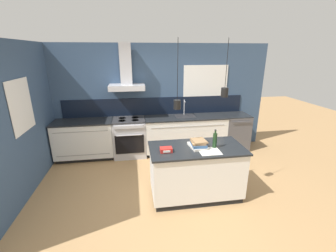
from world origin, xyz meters
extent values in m
plane|color=#A87F51|center=(0.00, 0.00, 0.00)|extent=(16.00, 16.00, 0.00)
cube|color=#354C6B|center=(0.00, 2.03, 1.30)|extent=(5.60, 0.06, 2.60)
cube|color=black|center=(0.00, 1.99, 1.12)|extent=(4.42, 0.02, 0.43)
cube|color=white|center=(1.25, 1.99, 1.62)|extent=(1.12, 0.01, 0.96)
cube|color=black|center=(1.25, 1.99, 1.62)|extent=(1.04, 0.01, 0.88)
cube|color=#B5B5BA|center=(-0.67, 1.77, 1.64)|extent=(0.80, 0.46, 0.12)
cube|color=#B5B5BA|center=(-0.67, 1.86, 2.15)|extent=(0.26, 0.20, 0.90)
cylinder|color=black|center=(0.11, -0.13, 2.16)|extent=(0.01, 0.01, 0.89)
cylinder|color=black|center=(0.11, -0.13, 1.64)|extent=(0.11, 0.11, 0.14)
sphere|color=#F9D18C|center=(0.11, -0.13, 1.64)|extent=(0.06, 0.06, 0.06)
cylinder|color=black|center=(0.84, -0.18, 2.24)|extent=(0.01, 0.01, 0.71)
cylinder|color=black|center=(0.84, -0.18, 1.82)|extent=(0.11, 0.11, 0.14)
sphere|color=#F9D18C|center=(0.84, -0.18, 1.82)|extent=(0.06, 0.06, 0.06)
cube|color=#354C6B|center=(-2.43, 0.70, 1.30)|extent=(0.06, 3.80, 2.60)
cube|color=white|center=(-2.39, 0.55, 1.55)|extent=(0.01, 0.76, 0.88)
cube|color=black|center=(-2.39, 0.55, 1.55)|extent=(0.01, 0.68, 0.80)
cube|color=black|center=(-1.71, 1.72, 0.04)|extent=(1.27, 0.56, 0.09)
cube|color=silver|center=(-1.71, 1.69, 0.48)|extent=(1.30, 0.62, 0.79)
cube|color=gray|center=(-1.71, 1.38, 0.76)|extent=(1.15, 0.01, 0.01)
cube|color=gray|center=(-1.71, 1.38, 0.21)|extent=(1.15, 0.01, 0.01)
cube|color=black|center=(-1.71, 1.69, 0.90)|extent=(1.33, 0.64, 0.03)
cube|color=black|center=(0.69, 1.72, 0.04)|extent=(1.91, 0.56, 0.09)
cube|color=silver|center=(0.69, 1.69, 0.48)|extent=(1.97, 0.62, 0.79)
cube|color=gray|center=(0.69, 1.38, 0.76)|extent=(1.73, 0.01, 0.01)
cube|color=gray|center=(0.69, 1.38, 0.21)|extent=(1.73, 0.01, 0.01)
cube|color=black|center=(0.69, 1.69, 0.90)|extent=(1.99, 0.64, 0.03)
cube|color=#262628|center=(0.69, 1.74, 0.91)|extent=(0.48, 0.34, 0.01)
cylinder|color=#B5B5BA|center=(0.69, 1.87, 1.09)|extent=(0.02, 0.02, 0.37)
sphere|color=#B5B5BA|center=(0.69, 1.87, 1.28)|extent=(0.03, 0.03, 0.03)
cylinder|color=#B5B5BA|center=(0.69, 1.81, 1.26)|extent=(0.02, 0.12, 0.02)
cube|color=#B5B5BA|center=(-0.67, 1.69, 0.43)|extent=(0.75, 0.62, 0.87)
cube|color=black|center=(-0.67, 1.37, 0.40)|extent=(0.65, 0.02, 0.44)
cylinder|color=#B5B5BA|center=(-0.67, 1.35, 0.63)|extent=(0.56, 0.02, 0.02)
cube|color=#B5B5BA|center=(-0.67, 1.37, 0.82)|extent=(0.65, 0.02, 0.07)
cube|color=#2D2D30|center=(-0.67, 1.69, 0.89)|extent=(0.75, 0.60, 0.04)
cylinder|color=black|center=(-0.82, 1.80, 0.91)|extent=(0.17, 0.17, 0.00)
cylinder|color=black|center=(-0.52, 1.80, 0.91)|extent=(0.17, 0.17, 0.00)
cylinder|color=black|center=(-0.82, 1.58, 0.91)|extent=(0.17, 0.17, 0.00)
cylinder|color=black|center=(-0.52, 1.58, 0.91)|extent=(0.17, 0.17, 0.00)
cube|color=#4C4C51|center=(1.99, 1.69, 0.45)|extent=(0.62, 0.62, 0.89)
cube|color=black|center=(1.99, 1.69, 0.90)|extent=(0.62, 0.62, 0.02)
cylinder|color=#4C4C51|center=(1.99, 1.36, 0.82)|extent=(0.47, 0.02, 0.02)
cube|color=black|center=(0.45, -0.13, 0.04)|extent=(1.45, 0.72, 0.09)
cube|color=silver|center=(0.45, -0.13, 0.48)|extent=(1.51, 0.75, 0.79)
cube|color=black|center=(0.45, -0.13, 0.90)|extent=(1.56, 0.80, 0.03)
cylinder|color=#193319|center=(0.73, -0.19, 1.03)|extent=(0.07, 0.07, 0.25)
cylinder|color=#193319|center=(0.73, -0.19, 1.18)|extent=(0.03, 0.03, 0.06)
cylinder|color=#262628|center=(0.73, -0.19, 1.22)|extent=(0.03, 0.03, 0.01)
cube|color=silver|center=(0.46, -0.13, 0.93)|extent=(0.27, 0.36, 0.04)
cube|color=#335684|center=(0.47, -0.15, 0.97)|extent=(0.23, 0.28, 0.04)
cube|color=olive|center=(0.46, -0.15, 1.01)|extent=(0.23, 0.26, 0.03)
cube|color=olive|center=(0.48, -0.15, 1.03)|extent=(0.24, 0.27, 0.02)
cube|color=red|center=(-0.07, -0.22, 0.94)|extent=(0.19, 0.13, 0.07)
cube|color=white|center=(-0.07, -0.29, 0.94)|extent=(0.11, 0.01, 0.03)
cube|color=silver|center=(0.61, -0.32, 0.91)|extent=(0.33, 0.30, 0.01)
camera|label=1|loc=(-0.54, -3.42, 2.41)|focal=24.00mm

